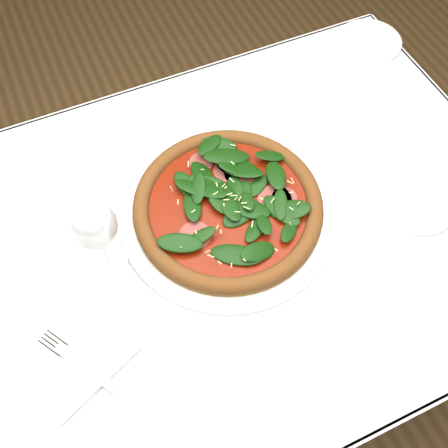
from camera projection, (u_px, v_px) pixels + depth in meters
name	position (u px, v px, depth m)	size (l,w,h in m)	color
ground	(214.00, 354.00, 1.54)	(6.00, 6.00, 0.00)	brown
dining_table	(208.00, 262.00, 0.98)	(1.21, 0.81, 0.75)	silver
plate	(228.00, 211.00, 0.91)	(0.40, 0.40, 0.02)	white
pizza	(228.00, 204.00, 0.89)	(0.42, 0.42, 0.04)	olive
wine_glass	(94.00, 226.00, 0.76)	(0.07, 0.07, 0.18)	white
napkin	(88.00, 369.00, 0.77)	(0.15, 0.07, 0.01)	silver
fork	(73.00, 358.00, 0.77)	(0.10, 0.14, 0.00)	silver
saucer_near	(416.00, 199.00, 0.92)	(0.15, 0.15, 0.01)	white
saucer_far	(369.00, 41.00, 1.14)	(0.15, 0.15, 0.01)	white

